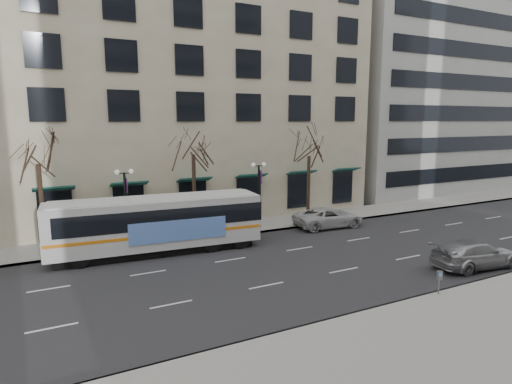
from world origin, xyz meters
TOP-DOWN VIEW (x-y plane):
  - ground at (0.00, 0.00)m, footprint 160.00×160.00m
  - sidewalk_far at (5.00, 9.00)m, footprint 80.00×4.00m
  - building_hotel at (-2.00, 21.00)m, footprint 40.00×20.00m
  - building_office at (32.00, 21.00)m, footprint 25.00×20.00m
  - tree_far_left at (-10.00, 8.80)m, footprint 3.60×3.60m
  - tree_far_mid at (0.00, 8.80)m, footprint 3.60×3.60m
  - tree_far_right at (10.00, 8.80)m, footprint 3.60×3.60m
  - lamp_post_left at (-4.99, 8.20)m, footprint 1.22×0.45m
  - lamp_post_right at (5.01, 8.20)m, footprint 1.22×0.45m
  - city_bus at (-3.48, 5.79)m, footprint 13.42×3.88m
  - silver_car at (12.08, -5.32)m, footprint 5.68×2.79m
  - white_pickup at (10.22, 6.20)m, footprint 5.80×2.98m
  - pay_station at (6.72, -7.30)m, footprint 0.29×0.23m

SIDE VIEW (x-z plane):
  - ground at x=0.00m, z-range 0.00..0.00m
  - sidewalk_far at x=5.00m, z-range 0.00..0.15m
  - white_pickup at x=10.22m, z-range 0.00..1.57m
  - silver_car at x=12.08m, z-range 0.00..1.59m
  - pay_station at x=6.72m, z-range 0.41..1.56m
  - city_bus at x=-3.48m, z-range 0.17..3.76m
  - lamp_post_left at x=-4.99m, z-range 0.34..5.55m
  - lamp_post_right at x=5.01m, z-range 0.34..5.55m
  - tree_far_right at x=10.00m, z-range 2.39..10.45m
  - tree_far_left at x=-10.00m, z-range 2.53..10.87m
  - tree_far_mid at x=0.00m, z-range 2.63..11.18m
  - building_hotel at x=-2.00m, z-range 0.00..24.00m
  - building_office at x=32.00m, z-range 0.00..35.00m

